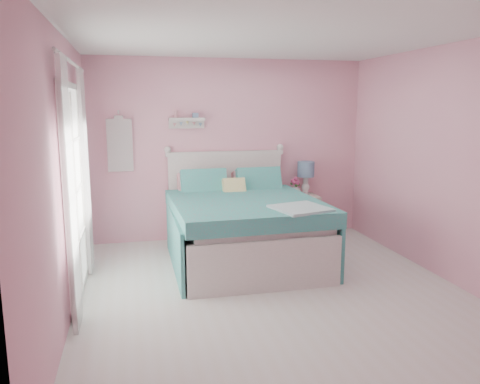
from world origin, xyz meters
name	(u,v)px	position (x,y,z in m)	size (l,w,h in m)	color
floor	(274,293)	(0.00, 0.00, 0.00)	(4.50, 4.50, 0.00)	silver
room_shell	(276,142)	(0.00, 0.00, 1.58)	(4.50, 4.50, 4.50)	pink
bed	(242,227)	(-0.07, 1.14, 0.42)	(1.80, 2.24, 1.29)	silver
nightstand	(303,215)	(1.07, 2.02, 0.31)	(0.43, 0.42, 0.62)	beige
table_lamp	(306,172)	(1.12, 2.07, 0.97)	(0.25, 0.25, 0.50)	white
vase	(295,190)	(0.96, 2.05, 0.71)	(0.17, 0.17, 0.17)	white
teacup	(303,195)	(1.01, 1.86, 0.65)	(0.09, 0.09, 0.07)	pink
roses	(295,181)	(0.95, 2.05, 0.83)	(0.14, 0.11, 0.12)	#DA4A86
wall_shelf	(187,120)	(-0.63, 2.19, 1.73)	(0.50, 0.15, 0.25)	silver
hanging_dress	(120,145)	(-1.55, 2.18, 1.40)	(0.34, 0.03, 0.72)	white
french_door	(75,193)	(-1.97, 0.40, 1.07)	(0.04, 1.32, 2.16)	silver
curtain_near	(70,196)	(-1.92, -0.34, 1.18)	(0.04, 0.40, 2.32)	white
curtain_far	(86,172)	(-1.92, 1.14, 1.18)	(0.04, 0.40, 2.32)	white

